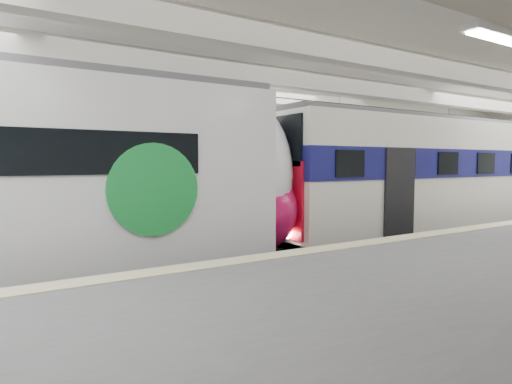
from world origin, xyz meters
TOP-DOWN VIEW (x-y plane):
  - station_hall at (0.00, -1.74)m, footprint 36.00×24.00m
  - modern_emu at (-6.72, -0.00)m, footprint 15.03×3.10m
  - older_rer at (6.50, 0.00)m, footprint 13.58×3.00m
  - far_train at (-3.68, 5.50)m, footprint 13.31×3.15m

SIDE VIEW (x-z plane):
  - far_train at x=-3.68m, z-range 0.07..4.33m
  - older_rer at x=6.50m, z-range 0.11..4.58m
  - modern_emu at x=-6.72m, z-range -0.04..4.75m
  - station_hall at x=0.00m, z-range 0.37..6.12m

